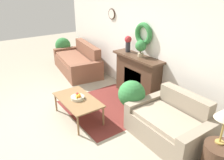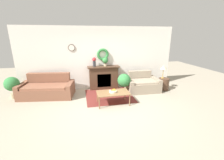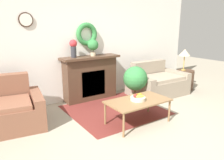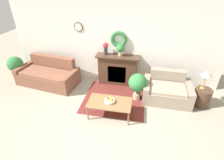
# 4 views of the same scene
# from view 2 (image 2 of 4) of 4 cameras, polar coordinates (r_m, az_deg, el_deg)

# --- Properties ---
(ground_plane) EXTENTS (16.00, 16.00, 0.00)m
(ground_plane) POSITION_cam_2_polar(r_m,az_deg,el_deg) (4.82, -0.56, -12.27)
(ground_plane) COLOR #9E937F
(floor_rug) EXTENTS (1.82, 1.73, 0.01)m
(floor_rug) POSITION_cam_2_polar(r_m,az_deg,el_deg) (6.03, -1.14, -5.97)
(floor_rug) COLOR maroon
(floor_rug) RESTS_ON ground_plane
(wall_back) EXTENTS (6.80, 0.17, 2.70)m
(wall_back) POSITION_cam_2_polar(r_m,az_deg,el_deg) (6.70, -4.84, 8.31)
(wall_back) COLOR white
(wall_back) RESTS_ON ground_plane
(fireplace) EXTENTS (1.39, 0.41, 1.03)m
(fireplace) POSITION_cam_2_polar(r_m,az_deg,el_deg) (6.69, -3.20, 1.03)
(fireplace) COLOR #4C3323
(fireplace) RESTS_ON ground_plane
(couch_left) EXTENTS (2.12, 1.25, 0.87)m
(couch_left) POSITION_cam_2_polar(r_m,az_deg,el_deg) (6.42, -23.41, -3.11)
(couch_left) COLOR brown
(couch_left) RESTS_ON ground_plane
(loveseat_right) EXTENTS (1.39, 0.98, 0.81)m
(loveseat_right) POSITION_cam_2_polar(r_m,az_deg,el_deg) (6.64, 11.34, -1.52)
(loveseat_right) COLOR gray
(loveseat_right) RESTS_ON ground_plane
(coffee_table) EXTENTS (1.12, 0.63, 0.43)m
(coffee_table) POSITION_cam_2_polar(r_m,az_deg,el_deg) (5.21, 0.41, -5.06)
(coffee_table) COLOR olive
(coffee_table) RESTS_ON ground_plane
(fruit_bowl) EXTENTS (0.27, 0.27, 0.12)m
(fruit_bowl) POSITION_cam_2_polar(r_m,az_deg,el_deg) (5.19, 0.38, -4.22)
(fruit_bowl) COLOR beige
(fruit_bowl) RESTS_ON coffee_table
(side_table_by_loveseat) EXTENTS (0.45, 0.45, 0.53)m
(side_table_by_loveseat) POSITION_cam_2_polar(r_m,az_deg,el_deg) (6.98, 19.06, -1.45)
(side_table_by_loveseat) COLOR #4C3323
(side_table_by_loveseat) RESTS_ON ground_plane
(table_lamp) EXTENTS (0.30, 0.30, 0.57)m
(table_lamp) POSITION_cam_2_polar(r_m,az_deg,el_deg) (6.80, 19.05, 4.50)
(table_lamp) COLOR #B28E42
(table_lamp) RESTS_ON side_table_by_loveseat
(vase_on_mantel_left) EXTENTS (0.17, 0.17, 0.39)m
(vase_on_mantel_left) POSITION_cam_2_polar(r_m,az_deg,el_deg) (6.49, -6.79, 7.13)
(vase_on_mantel_left) COLOR #2D2D33
(vase_on_mantel_left) RESTS_ON fireplace
(potted_plant_on_mantel) EXTENTS (0.25, 0.25, 0.38)m
(potted_plant_on_mantel) POSITION_cam_2_polar(r_m,az_deg,el_deg) (6.53, -2.59, 7.38)
(potted_plant_on_mantel) COLOR tan
(potted_plant_on_mantel) RESTS_ON fireplace
(potted_plant_floor_by_couch) EXTENTS (0.53, 0.53, 0.84)m
(potted_plant_floor_by_couch) POSITION_cam_2_polar(r_m,az_deg,el_deg) (6.76, -33.80, -1.53)
(potted_plant_floor_by_couch) COLOR tan
(potted_plant_floor_by_couch) RESTS_ON ground_plane
(potted_plant_floor_by_loveseat) EXTENTS (0.54, 0.54, 0.84)m
(potted_plant_floor_by_loveseat) POSITION_cam_2_polar(r_m,az_deg,el_deg) (6.11, 4.63, -0.37)
(potted_plant_floor_by_loveseat) COLOR tan
(potted_plant_floor_by_loveseat) RESTS_ON ground_plane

